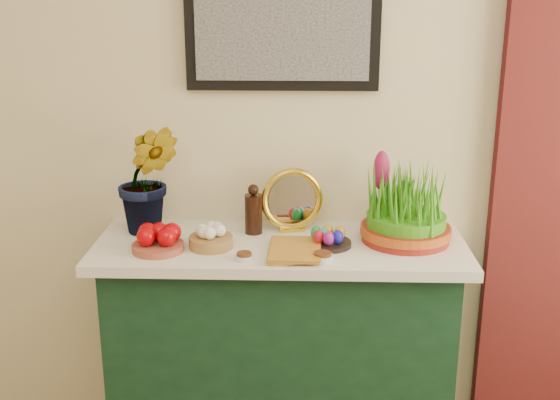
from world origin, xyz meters
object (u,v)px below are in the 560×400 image
(mirror, at_px, (292,200))
(wheatgrass_sabzeh, at_px, (407,210))
(sideboard, at_px, (280,351))
(book, at_px, (269,249))
(hyacinth_green, at_px, (147,161))

(mirror, xyz_separation_m, wheatgrass_sabzeh, (0.43, -0.11, 0.00))
(sideboard, distance_m, mirror, 0.60)
(mirror, relative_size, wheatgrass_sabzeh, 0.75)
(sideboard, height_order, book, book)
(mirror, bearing_deg, sideboard, -106.72)
(book, relative_size, wheatgrass_sabzeh, 0.73)
(hyacinth_green, bearing_deg, sideboard, -15.44)
(wheatgrass_sabzeh, bearing_deg, book, -163.73)
(mirror, relative_size, book, 1.03)
(sideboard, xyz_separation_m, mirror, (0.04, 0.14, 0.59))
(mirror, height_order, book, mirror)
(book, bearing_deg, hyacinth_green, 157.35)
(sideboard, xyz_separation_m, hyacinth_green, (-0.51, 0.09, 0.75))
(mirror, bearing_deg, hyacinth_green, -175.33)
(hyacinth_green, distance_m, mirror, 0.58)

